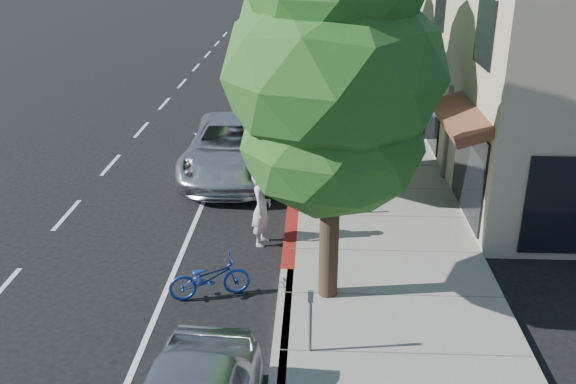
# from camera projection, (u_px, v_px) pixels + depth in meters

# --- Properties ---
(ground) EXTENTS (120.00, 120.00, 0.00)m
(ground) POSITION_uv_depth(u_px,v_px,m) (289.00, 254.00, 15.48)
(ground) COLOR black
(ground) RESTS_ON ground
(sidewalk) EXTENTS (4.60, 56.00, 0.15)m
(sidewalk) POSITION_uv_depth(u_px,v_px,m) (364.00, 147.00, 22.74)
(sidewalk) COLOR gray
(sidewalk) RESTS_ON ground
(curb) EXTENTS (0.30, 56.00, 0.15)m
(curb) POSITION_uv_depth(u_px,v_px,m) (299.00, 146.00, 22.84)
(curb) COLOR #9E998E
(curb) RESTS_ON ground
(curb_red_segment) EXTENTS (0.32, 4.00, 0.15)m
(curb_red_segment) POSITION_uv_depth(u_px,v_px,m) (291.00, 233.00, 16.38)
(curb_red_segment) COLOR maroon
(curb_red_segment) RESTS_ON ground
(storefront_building) EXTENTS (10.00, 36.00, 7.00)m
(storefront_building) POSITION_uv_depth(u_px,v_px,m) (508.00, 14.00, 30.36)
(storefront_building) COLOR tan
(storefront_building) RESTS_ON ground
(street_tree_0) EXTENTS (4.23, 4.23, 7.52)m
(street_tree_0) POSITION_uv_depth(u_px,v_px,m) (333.00, 79.00, 11.79)
(street_tree_0) COLOR black
(street_tree_0) RESTS_ON ground
(street_tree_1) EXTENTS (5.29, 5.29, 7.41)m
(street_tree_1) POSITION_uv_depth(u_px,v_px,m) (329.00, 42.00, 17.45)
(street_tree_1) COLOR black
(street_tree_1) RESTS_ON ground
(street_tree_2) EXTENTS (4.64, 4.64, 7.00)m
(street_tree_2) POSITION_uv_depth(u_px,v_px,m) (326.00, 19.00, 23.05)
(street_tree_2) COLOR black
(street_tree_2) RESTS_ON ground
(cyclist) EXTENTS (0.58, 0.77, 1.90)m
(cyclist) POSITION_uv_depth(u_px,v_px,m) (262.00, 208.00, 15.65)
(cyclist) COLOR silver
(cyclist) RESTS_ON ground
(bicycle) EXTENTS (1.84, 1.10, 0.91)m
(bicycle) POSITION_uv_depth(u_px,v_px,m) (209.00, 278.00, 13.54)
(bicycle) COLOR #17389F
(bicycle) RESTS_ON ground
(silver_suv) EXTENTS (2.90, 6.24, 1.73)m
(silver_suv) POSITION_uv_depth(u_px,v_px,m) (234.00, 147.00, 20.31)
(silver_suv) COLOR silver
(silver_suv) RESTS_ON ground
(dark_sedan) EXTENTS (1.66, 4.71, 1.55)m
(dark_sedan) POSITION_uv_depth(u_px,v_px,m) (268.00, 116.00, 24.01)
(dark_sedan) COLOR black
(dark_sedan) RESTS_ON ground
(white_pickup) EXTENTS (2.20, 5.15, 1.48)m
(white_pickup) POSITION_uv_depth(u_px,v_px,m) (292.00, 84.00, 29.07)
(white_pickup) COLOR silver
(white_pickup) RESTS_ON ground
(dark_suv_far) EXTENTS (2.55, 5.00, 1.63)m
(dark_suv_far) POSITION_uv_depth(u_px,v_px,m) (297.00, 54.00, 35.55)
(dark_suv_far) COLOR black
(dark_suv_far) RESTS_ON ground
(pedestrian) EXTENTS (0.87, 0.72, 1.62)m
(pedestrian) POSITION_uv_depth(u_px,v_px,m) (342.00, 108.00, 24.26)
(pedestrian) COLOR black
(pedestrian) RESTS_ON sidewalk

